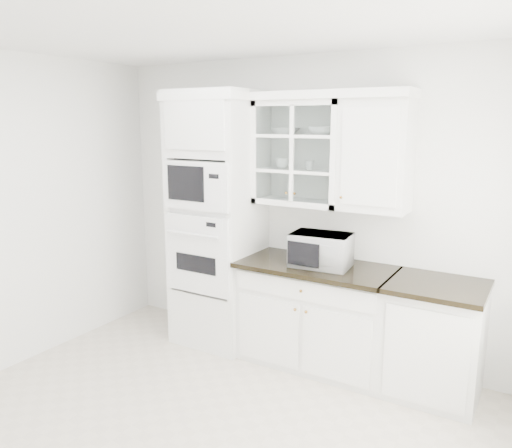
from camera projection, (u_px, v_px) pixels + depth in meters
The scene contains 13 objects.
ground at pixel (190, 438), 3.40m from camera, with size 4.00×3.50×0.01m, color beige.
room_shell at pixel (222, 172), 3.40m from camera, with size 4.00×3.50×2.70m.
oven_column at pixel (217, 221), 4.73m from camera, with size 0.76×0.68×2.40m.
base_cabinet_run at pixel (316, 314), 4.38m from camera, with size 1.32×0.67×0.92m.
extra_base_cabinet at pixel (434, 339), 3.88m from camera, with size 0.72×0.67×0.92m.
upper_cabinet_glass at pixel (300, 153), 4.34m from camera, with size 0.80×0.33×0.90m.
upper_cabinet_solid at pixel (376, 156), 4.00m from camera, with size 0.55×0.33×0.90m, color white.
crown_molding at pixel (289, 96), 4.28m from camera, with size 2.14×0.38×0.07m, color white.
countertop_microwave at pixel (322, 250), 4.21m from camera, with size 0.49×0.41×0.28m, color white.
bowl_a at pixel (285, 131), 4.38m from camera, with size 0.23×0.23×0.06m, color white.
bowl_b at pixel (322, 131), 4.19m from camera, with size 0.22×0.22×0.07m, color white.
cup_a at pixel (282, 163), 4.43m from camera, with size 0.12×0.12×0.10m, color white.
cup_b at pixel (309, 165), 4.33m from camera, with size 0.09×0.09×0.08m, color white.
Camera 1 is at (1.95, -2.37, 2.12)m, focal length 35.00 mm.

